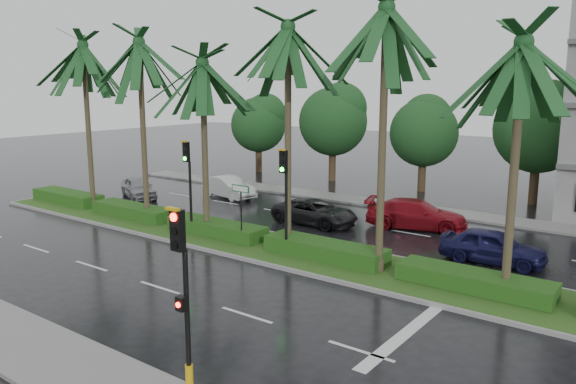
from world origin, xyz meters
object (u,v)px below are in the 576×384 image
Objects in this scene: signal_near at (183,295)px; signal_median_left at (188,173)px; car_white at (229,187)px; car_silver at (138,188)px; car_darkgrey at (315,212)px; street_sign at (241,199)px; car_red at (416,214)px; car_blue at (493,246)px.

signal_near is 1.00× the size of signal_median_left.
signal_near reaches higher than car_white.
car_white is (-4.83, 7.96, -2.33)m from signal_median_left.
car_white is (4.50, 3.42, 0.01)m from car_silver.
car_darkgrey is at bearing 59.18° from signal_median_left.
car_darkgrey is (-6.71, 15.20, -1.88)m from signal_near.
signal_near is at bearing -128.62° from car_white.
car_silver is at bearing 95.53° from car_darkgrey.
street_sign is 0.53× the size of car_red.
car_blue is (21.83, -0.12, 0.03)m from car_silver.
signal_near is 0.89× the size of car_red.
signal_near reaches higher than car_blue.
signal_median_left is 3.13m from street_sign.
signal_near reaches higher than car_darkgrey.
car_silver is 0.95× the size of car_blue.
car_red is (12.62, -0.20, 0.05)m from car_white.
signal_median_left is at bearing -91.45° from car_silver.
street_sign is 11.13m from car_white.
car_darkgrey is at bearing -61.10° from car_silver.
car_white is at bearing 121.24° from signal_median_left.
car_red reaches higher than car_blue.
signal_median_left is at bearing 150.29° from car_darkgrey.
car_darkgrey is (12.62, 0.97, -0.03)m from car_silver.
car_white is 0.82× the size of car_red.
signal_median_left reaches higher than car_silver.
signal_median_left is 10.64m from car_silver.
signal_near is 0.97× the size of car_darkgrey.
car_blue is at bearing -90.22° from car_white.
car_red is at bearing 57.74° from street_sign.
signal_median_left is at bearing -137.42° from car_white.
street_sign reaches higher than car_white.
signal_median_left reaches higher than car_darkgrey.
car_blue reaches higher than car_silver.
car_red reaches higher than car_silver.
signal_near reaches higher than car_red.
car_blue is (12.50, 4.42, -2.31)m from signal_median_left.
car_darkgrey is (8.12, -2.45, -0.04)m from car_white.
street_sign reaches higher than car_blue.
signal_near is at bearing -44.09° from signal_median_left.
car_blue is at bearing 79.95° from signal_near.
signal_near is 24.07m from car_silver.
street_sign is 0.64× the size of car_white.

